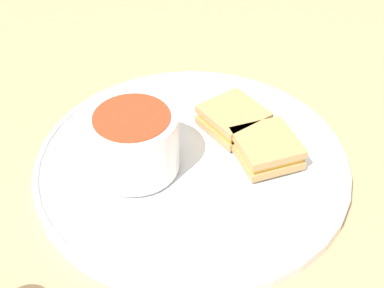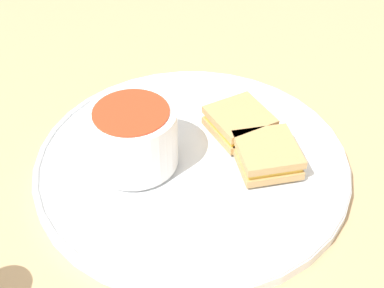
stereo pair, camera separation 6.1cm
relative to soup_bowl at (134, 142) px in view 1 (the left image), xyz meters
The scene contains 6 objects.
ground_plane 0.08m from the soup_bowl, 157.24° to the left, with size 2.40×2.40×0.00m, color tan.
plate 0.08m from the soup_bowl, 157.24° to the left, with size 0.37×0.37×0.02m.
soup_bowl is the anchor object (origin of this frame).
spoon 0.06m from the soup_bowl, 79.96° to the right, with size 0.10×0.04×0.01m.
sandwich_half_near 0.15m from the soup_bowl, 150.19° to the left, with size 0.08×0.09×0.03m.
sandwich_half_far 0.14m from the soup_bowl, behind, with size 0.07×0.07×0.03m.
Camera 1 is at (0.27, 0.37, 0.44)m, focal length 50.00 mm.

